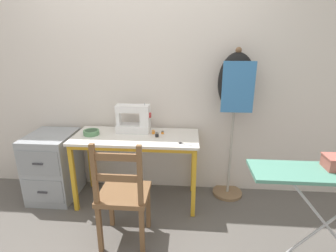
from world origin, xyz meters
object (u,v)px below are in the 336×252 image
at_px(scissors, 183,144).
at_px(thread_spool_mid_table, 157,135).
at_px(fabric_bowl, 91,132).
at_px(thread_spool_far_edge, 162,133).
at_px(filing_cabinet, 54,166).
at_px(ironing_board, 336,178).
at_px(thread_spool_near_machine, 153,132).
at_px(wooden_chair, 123,195).
at_px(sewing_machine, 135,119).
at_px(dress_form, 235,90).

bearing_deg(scissors, thread_spool_mid_table, 148.40).
relative_size(fabric_bowl, thread_spool_far_edge, 4.74).
height_order(thread_spool_far_edge, filing_cabinet, thread_spool_far_edge).
bearing_deg(ironing_board, thread_spool_far_edge, 145.61).
bearing_deg(ironing_board, fabric_bowl, 158.29).
distance_m(fabric_bowl, thread_spool_near_machine, 0.62).
relative_size(thread_spool_near_machine, ironing_board, 0.03).
height_order(scissors, thread_spool_mid_table, thread_spool_mid_table).
bearing_deg(wooden_chair, fabric_bowl, 126.82).
bearing_deg(scissors, thread_spool_near_machine, 141.50).
height_order(thread_spool_mid_table, filing_cabinet, thread_spool_mid_table).
distance_m(sewing_machine, scissors, 0.60).
bearing_deg(wooden_chair, ironing_board, -6.31).
distance_m(thread_spool_near_machine, thread_spool_far_edge, 0.09).
distance_m(fabric_bowl, thread_spool_far_edge, 0.72).
bearing_deg(thread_spool_far_edge, filing_cabinet, -177.21).
height_order(wooden_chair, dress_form, dress_form).
relative_size(thread_spool_mid_table, ironing_board, 0.04).
xyz_separation_m(filing_cabinet, dress_form, (1.88, 0.17, 0.82)).
height_order(wooden_chair, filing_cabinet, wooden_chair).
xyz_separation_m(thread_spool_mid_table, wooden_chair, (-0.21, -0.60, -0.31)).
height_order(thread_spool_near_machine, wooden_chair, wooden_chair).
relative_size(sewing_machine, thread_spool_near_machine, 9.19).
distance_m(sewing_machine, wooden_chair, 0.85).
distance_m(thread_spool_far_edge, ironing_board, 1.51).
height_order(thread_spool_mid_table, ironing_board, ironing_board).
height_order(thread_spool_near_machine, filing_cabinet, thread_spool_near_machine).
bearing_deg(filing_cabinet, ironing_board, -18.25).
xyz_separation_m(fabric_bowl, dress_form, (1.43, 0.18, 0.42)).
height_order(sewing_machine, wooden_chair, sewing_machine).
height_order(sewing_machine, thread_spool_far_edge, sewing_machine).
bearing_deg(thread_spool_near_machine, thread_spool_far_edge, 5.36).
distance_m(thread_spool_mid_table, wooden_chair, 0.70).
bearing_deg(thread_spool_near_machine, thread_spool_mid_table, -61.09).
distance_m(thread_spool_far_edge, filing_cabinet, 1.24).
xyz_separation_m(thread_spool_mid_table, dress_form, (0.76, 0.20, 0.42)).
xyz_separation_m(sewing_machine, ironing_board, (1.53, -0.90, -0.11)).
bearing_deg(thread_spool_far_edge, thread_spool_mid_table, -115.55).
bearing_deg(fabric_bowl, dress_form, 7.36).
height_order(fabric_bowl, filing_cabinet, fabric_bowl).
relative_size(fabric_bowl, dress_form, 0.10).
bearing_deg(thread_spool_near_machine, ironing_board, -32.27).
xyz_separation_m(scissors, ironing_board, (1.03, -0.60, 0.03)).
bearing_deg(ironing_board, sewing_machine, 149.63).
height_order(thread_spool_near_machine, thread_spool_far_edge, thread_spool_near_machine).
distance_m(wooden_chair, filing_cabinet, 1.12).
bearing_deg(filing_cabinet, thread_spool_far_edge, 2.79).
xyz_separation_m(fabric_bowl, wooden_chair, (0.46, -0.61, -0.31)).
height_order(sewing_machine, filing_cabinet, sewing_machine).
relative_size(sewing_machine, thread_spool_far_edge, 10.70).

